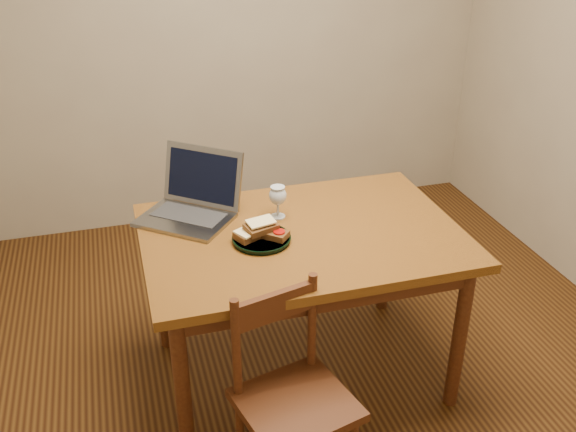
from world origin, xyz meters
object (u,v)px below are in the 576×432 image
object	(u,v)px
table	(302,250)
laptop	(193,199)
chair	(293,390)
plate	(262,239)
milk_glass	(278,202)

from	to	relation	value
table	laptop	distance (m)	0.52
table	laptop	xyz separation A→B (m)	(-0.40, 0.29, 0.16)
chair	plate	xyz separation A→B (m)	(0.03, 0.54, 0.31)
table	chair	distance (m)	0.64
table	laptop	world-z (taller)	laptop
plate	table	bearing A→B (deg)	9.15
chair	plate	bearing A→B (deg)	72.94
chair	milk_glass	bearing A→B (deg)	64.41
laptop	table	bearing A→B (deg)	3.65
table	plate	xyz separation A→B (m)	(-0.18, -0.03, 0.10)
table	chair	xyz separation A→B (m)	(-0.21, -0.56, -0.22)
plate	milk_glass	world-z (taller)	milk_glass
plate	milk_glass	bearing A→B (deg)	57.30
table	chair	bearing A→B (deg)	-109.99
chair	plate	size ratio (longest dim) A/B	1.92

